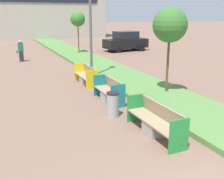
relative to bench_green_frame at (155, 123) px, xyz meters
name	(u,v)px	position (x,y,z in m)	size (l,w,h in m)	color
planter_grass_strip	(112,72)	(2.26, 8.19, -0.29)	(2.80, 120.00, 0.18)	#568442
building_backdrop	(44,3)	(3.06, 33.51, 4.56)	(16.25, 6.59, 9.87)	#B2AD9E
bench_green_frame	(155,123)	(0.00, 0.00, 0.00)	(0.65, 2.36, 0.94)	#9E9B96
bench_teal_frame	(109,93)	(-0.01, 3.45, -0.01)	(0.65, 1.88, 0.94)	#9E9B96
bench_yellow_frame	(86,77)	(0.00, 6.41, -0.01)	(0.65, 2.02, 0.94)	#9E9B96
litter_bin	(113,104)	(-0.57, 1.84, 0.07)	(0.45, 0.45, 0.89)	#9EA0A5
street_lamp_post	(90,8)	(0.61, 7.27, 3.40)	(0.24, 0.44, 6.80)	#56595B
sapling_tree_near	(170,25)	(2.64, 3.15, 2.67)	(1.46, 1.46, 3.79)	brown
sapling_tree_far	(78,19)	(2.64, 16.14, 2.64)	(1.26, 1.26, 3.66)	brown
pedestrian_walking	(21,51)	(-2.34, 14.64, 0.45)	(0.53, 0.24, 1.63)	#232633
parked_car_distant	(126,41)	(7.50, 16.59, 0.54)	(4.35, 2.15, 1.86)	black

